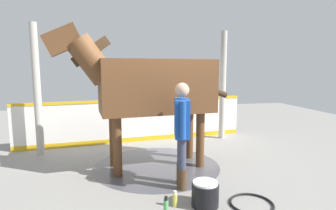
{
  "coord_description": "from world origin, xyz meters",
  "views": [
    {
      "loc": [
        5.19,
        -0.87,
        1.89
      ],
      "look_at": [
        0.64,
        0.05,
        1.26
      ],
      "focal_mm": 29.21,
      "sensor_mm": 36.0,
      "label": 1
    }
  ],
  "objects_px": {
    "handler": "(182,128)",
    "wash_bucket": "(205,194)",
    "horse": "(151,86)",
    "bottle_spray": "(166,208)",
    "hose_coil": "(252,204)",
    "bottle_shampoo": "(175,199)"
  },
  "relations": [
    {
      "from": "bottle_shampoo",
      "to": "bottle_spray",
      "type": "xyz_separation_m",
      "value": [
        0.24,
        -0.17,
        0.02
      ]
    },
    {
      "from": "horse",
      "to": "wash_bucket",
      "type": "relative_size",
      "value": 9.1
    },
    {
      "from": "bottle_shampoo",
      "to": "horse",
      "type": "bearing_deg",
      "value": -176.04
    },
    {
      "from": "bottle_spray",
      "to": "wash_bucket",
      "type": "bearing_deg",
      "value": 107.48
    },
    {
      "from": "handler",
      "to": "wash_bucket",
      "type": "relative_size",
      "value": 4.44
    },
    {
      "from": "horse",
      "to": "bottle_spray",
      "type": "xyz_separation_m",
      "value": [
        1.82,
        -0.06,
        -1.43
      ]
    },
    {
      "from": "horse",
      "to": "handler",
      "type": "relative_size",
      "value": 2.05
    },
    {
      "from": "wash_bucket",
      "to": "hose_coil",
      "type": "height_order",
      "value": "wash_bucket"
    },
    {
      "from": "horse",
      "to": "wash_bucket",
      "type": "height_order",
      "value": "horse"
    },
    {
      "from": "bottle_spray",
      "to": "hose_coil",
      "type": "height_order",
      "value": "bottle_spray"
    },
    {
      "from": "wash_bucket",
      "to": "bottle_spray",
      "type": "xyz_separation_m",
      "value": [
        0.18,
        -0.58,
        -0.04
      ]
    },
    {
      "from": "handler",
      "to": "bottle_shampoo",
      "type": "height_order",
      "value": "handler"
    },
    {
      "from": "handler",
      "to": "bottle_shampoo",
      "type": "bearing_deg",
      "value": -101.03
    },
    {
      "from": "horse",
      "to": "bottle_shampoo",
      "type": "relative_size",
      "value": 15.08
    },
    {
      "from": "bottle_shampoo",
      "to": "handler",
      "type": "bearing_deg",
      "value": 158.21
    },
    {
      "from": "hose_coil",
      "to": "bottle_spray",
      "type": "bearing_deg",
      "value": -86.48
    },
    {
      "from": "bottle_spray",
      "to": "hose_coil",
      "type": "relative_size",
      "value": 0.46
    },
    {
      "from": "handler",
      "to": "horse",
      "type": "bearing_deg",
      "value": 120.85
    },
    {
      "from": "handler",
      "to": "bottle_spray",
      "type": "relative_size",
      "value": 5.96
    },
    {
      "from": "hose_coil",
      "to": "horse",
      "type": "bearing_deg",
      "value": -146.26
    },
    {
      "from": "handler",
      "to": "hose_coil",
      "type": "height_order",
      "value": "handler"
    },
    {
      "from": "handler",
      "to": "wash_bucket",
      "type": "xyz_separation_m",
      "value": [
        0.67,
        0.17,
        -0.79
      ]
    }
  ]
}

